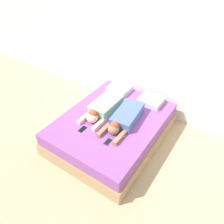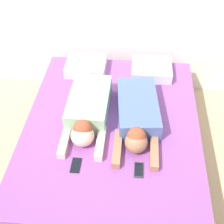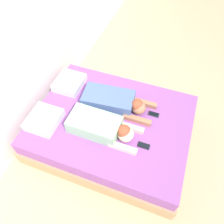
% 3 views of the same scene
% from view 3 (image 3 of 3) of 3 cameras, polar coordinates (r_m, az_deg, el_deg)
% --- Properties ---
extents(ground_plane, '(12.00, 12.00, 0.00)m').
position_cam_3_polar(ground_plane, '(3.44, -0.00, -6.59)').
color(ground_plane, tan).
extents(wall_back, '(12.00, 0.06, 2.60)m').
position_cam_3_polar(wall_back, '(3.00, -23.84, 14.37)').
color(wall_back, white).
rests_on(wall_back, ground_plane).
extents(bed, '(1.73, 2.20, 0.50)m').
position_cam_3_polar(bed, '(3.24, -0.00, -4.35)').
color(bed, tan).
rests_on(bed, ground_plane).
extents(pillow_head_left, '(0.45, 0.40, 0.11)m').
position_cam_3_polar(pillow_head_left, '(3.09, -17.34, -1.93)').
color(pillow_head_left, silver).
rests_on(pillow_head_left, bed).
extents(pillow_head_right, '(0.45, 0.40, 0.11)m').
position_cam_3_polar(pillow_head_right, '(3.47, -11.05, 7.50)').
color(pillow_head_right, silver).
rests_on(pillow_head_right, bed).
extents(person_left, '(0.39, 0.96, 0.24)m').
position_cam_3_polar(person_left, '(2.83, -2.51, -3.91)').
color(person_left, '#8CBF99').
rests_on(person_left, bed).
extents(person_right, '(0.45, 1.05, 0.23)m').
position_cam_3_polar(person_right, '(3.10, 0.99, 2.78)').
color(person_right, '#4C66A5').
rests_on(person_right, bed).
extents(cell_phone_left, '(0.08, 0.15, 0.01)m').
position_cam_3_polar(cell_phone_left, '(2.82, 8.27, -8.67)').
color(cell_phone_left, black).
rests_on(cell_phone_left, bed).
extents(cell_phone_right, '(0.08, 0.15, 0.01)m').
position_cam_3_polar(cell_phone_right, '(3.12, 10.83, -0.57)').
color(cell_phone_right, '#2D2D33').
rests_on(cell_phone_right, bed).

